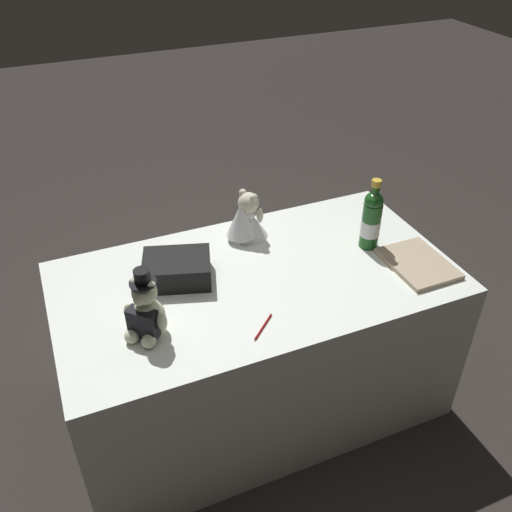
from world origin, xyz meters
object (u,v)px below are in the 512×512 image
object	(u,v)px
signing_pen	(263,328)
teddy_bear_groom	(146,312)
gift_case_black	(177,269)
champagne_bottle	(371,219)
teddy_bear_bride	(246,219)
guestbook	(418,263)

from	to	relation	value
signing_pen	teddy_bear_groom	bearing A→B (deg)	-18.72
gift_case_black	teddy_bear_groom	bearing A→B (deg)	55.30
gift_case_black	champagne_bottle	bearing A→B (deg)	173.74
signing_pen	teddy_bear_bride	bearing A→B (deg)	-106.35
gift_case_black	guestbook	distance (m)	0.98
guestbook	signing_pen	bearing A→B (deg)	7.36
teddy_bear_groom	guestbook	xyz separation A→B (m)	(-1.12, 0.03, -0.09)
gift_case_black	guestbook	size ratio (longest dim) A/B	1.02
guestbook	gift_case_black	bearing A→B (deg)	-17.80
teddy_bear_groom	gift_case_black	xyz separation A→B (m)	(-0.18, -0.26, -0.05)
teddy_bear_bride	teddy_bear_groom	bearing A→B (deg)	38.89
teddy_bear_groom	champagne_bottle	size ratio (longest dim) A/B	0.86
teddy_bear_groom	guestbook	world-z (taller)	teddy_bear_groom
signing_pen	guestbook	size ratio (longest dim) A/B	0.38
teddy_bear_bride	gift_case_black	size ratio (longest dim) A/B	0.71
teddy_bear_bride	signing_pen	xyz separation A→B (m)	(0.17, 0.57, -0.09)
teddy_bear_groom	guestbook	bearing A→B (deg)	178.47
gift_case_black	guestbook	bearing A→B (deg)	162.51
signing_pen	gift_case_black	bearing A→B (deg)	-63.34
teddy_bear_bride	guestbook	size ratio (longest dim) A/B	0.73
teddy_bear_bride	champagne_bottle	size ratio (longest dim) A/B	0.69
champagne_bottle	guestbook	world-z (taller)	champagne_bottle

